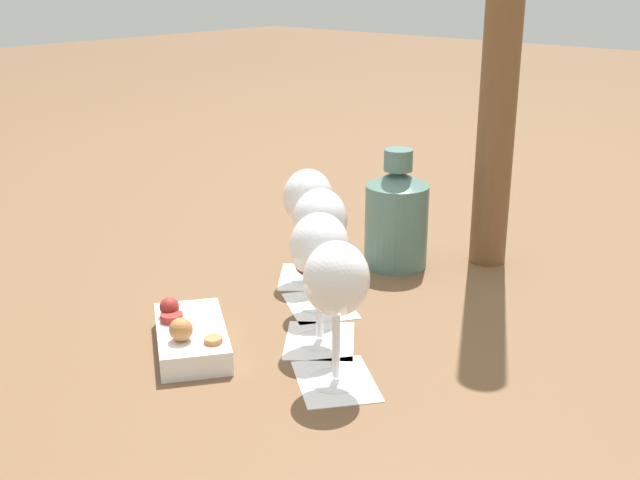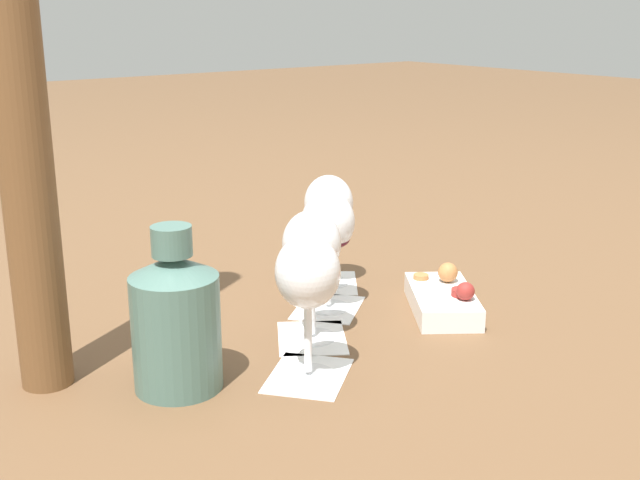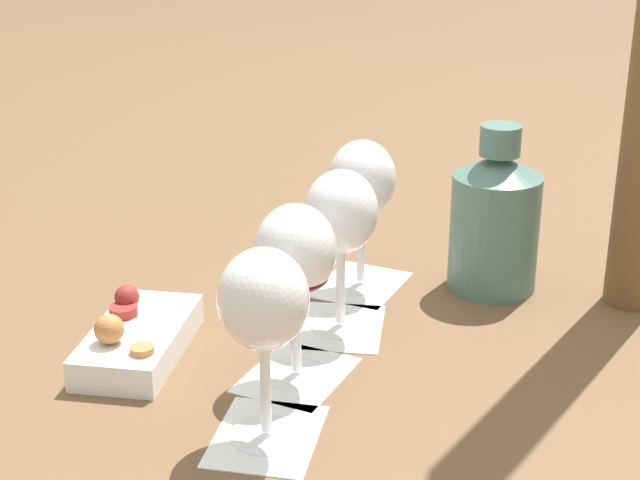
% 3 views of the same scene
% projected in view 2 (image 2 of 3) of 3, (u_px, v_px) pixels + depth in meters
% --- Properties ---
extents(ground_plane, '(8.00, 8.00, 0.00)m').
position_uv_depth(ground_plane, '(320.00, 322.00, 1.15)').
color(ground_plane, brown).
extents(tasting_card_0, '(0.14, 0.15, 0.00)m').
position_uv_depth(tasting_card_0, '(308.00, 375.00, 0.98)').
color(tasting_card_0, white).
rests_on(tasting_card_0, ground_plane).
extents(tasting_card_1, '(0.15, 0.14, 0.00)m').
position_uv_depth(tasting_card_1, '(312.00, 338.00, 1.09)').
color(tasting_card_1, white).
rests_on(tasting_card_1, ground_plane).
extents(tasting_card_2, '(0.14, 0.15, 0.00)m').
position_uv_depth(tasting_card_2, '(328.00, 307.00, 1.20)').
color(tasting_card_2, white).
rests_on(tasting_card_2, ground_plane).
extents(tasting_card_3, '(0.15, 0.14, 0.00)m').
position_uv_depth(tasting_card_3, '(328.00, 283.00, 1.31)').
color(tasting_card_3, white).
rests_on(tasting_card_3, ground_plane).
extents(wine_glass_0, '(0.08, 0.08, 0.18)m').
position_uv_depth(wine_glass_0, '(308.00, 279.00, 0.94)').
color(wine_glass_0, white).
rests_on(wine_glass_0, tasting_card_0).
extents(wine_glass_1, '(0.08, 0.08, 0.18)m').
position_uv_depth(wine_glass_1, '(312.00, 250.00, 1.06)').
color(wine_glass_1, white).
rests_on(wine_glass_1, tasting_card_1).
extents(wine_glass_2, '(0.08, 0.08, 0.18)m').
position_uv_depth(wine_glass_2, '(328.00, 228.00, 1.16)').
color(wine_glass_2, white).
rests_on(wine_glass_2, tasting_card_2).
extents(wine_glass_3, '(0.08, 0.08, 0.18)m').
position_uv_depth(wine_glass_3, '(329.00, 209.00, 1.27)').
color(wine_glass_3, white).
rests_on(wine_glass_3, tasting_card_3).
extents(ceramic_vase, '(0.10, 0.10, 0.20)m').
position_uv_depth(ceramic_vase, '(176.00, 319.00, 0.93)').
color(ceramic_vase, '#4C7066').
rests_on(ceramic_vase, ground_plane).
extents(snack_dish, '(0.19, 0.17, 0.06)m').
position_uv_depth(snack_dish, '(443.00, 299.00, 1.18)').
color(snack_dish, white).
rests_on(snack_dish, ground_plane).
extents(umbrella_pole, '(0.06, 0.06, 0.88)m').
position_uv_depth(umbrella_pole, '(9.00, 1.00, 0.84)').
color(umbrella_pole, brown).
rests_on(umbrella_pole, ground_plane).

